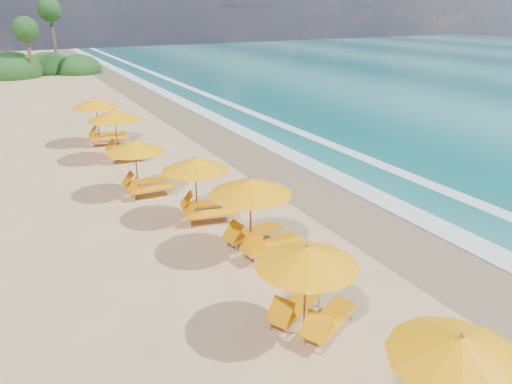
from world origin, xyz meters
TOP-DOWN VIEW (x-y plane):
  - ground at (0.00, 0.00)m, footprint 160.00×160.00m
  - wet_sand at (4.00, 0.00)m, footprint 4.00×160.00m
  - surf_foam at (6.70, 0.00)m, footprint 4.00×160.00m
  - station_1 at (-1.20, -9.55)m, footprint 2.93×2.82m
  - station_2 at (-1.72, -5.84)m, footprint 3.18×3.17m
  - station_3 at (-0.99, -1.84)m, footprint 3.01×2.84m
  - station_4 at (-1.54, 1.26)m, footprint 2.97×2.86m
  - station_5 at (-2.78, 4.67)m, footprint 2.60×2.41m
  - station_6 at (-2.40, 9.74)m, footprint 3.02×2.84m
  - station_7 at (-2.64, 13.26)m, footprint 3.15×3.01m

SIDE VIEW (x-z plane):
  - ground at x=0.00m, z-range 0.00..0.00m
  - wet_sand at x=4.00m, z-range 0.00..0.01m
  - surf_foam at x=6.70m, z-range 0.02..0.03m
  - station_5 at x=-2.78m, z-range 0.14..2.53m
  - station_1 at x=-1.20m, z-range 0.14..2.53m
  - station_2 at x=-1.72m, z-range 0.14..2.55m
  - station_4 at x=-1.54m, z-range 0.15..2.57m
  - station_3 at x=-0.99m, z-range 0.16..2.74m
  - station_7 at x=-2.64m, z-range 0.16..2.80m
  - station_6 at x=-2.40m, z-range 0.16..2.81m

